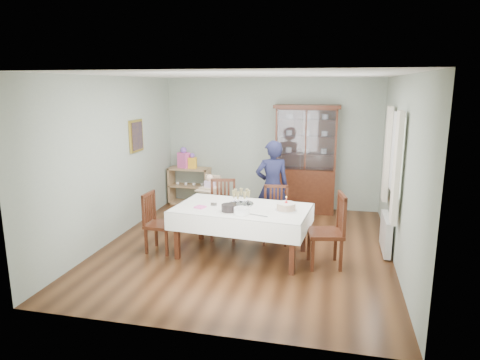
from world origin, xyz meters
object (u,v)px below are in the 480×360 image
(gift_bag_pink, at_px, (184,159))
(chair_far_left, at_px, (223,221))
(chair_far_right, at_px, (275,226))
(champagne_tray, at_px, (241,200))
(china_cabinet, at_px, (306,157))
(birthday_cake, at_px, (286,207))
(woman, at_px, (272,186))
(sideboard, at_px, (190,186))
(chair_end_right, at_px, (326,245))
(chair_end_left, at_px, (160,234))
(dining_table, at_px, (242,231))
(gift_bag_orange, at_px, (192,161))
(high_chair, at_px, (210,205))

(gift_bag_pink, bearing_deg, chair_far_left, -53.90)
(chair_far_right, distance_m, champagne_tray, 0.89)
(china_cabinet, bearing_deg, birthday_cake, -91.70)
(woman, bearing_deg, sideboard, -55.82)
(chair_far_left, distance_m, champagne_tray, 0.88)
(chair_end_right, relative_size, birthday_cake, 3.32)
(champagne_tray, bearing_deg, chair_end_left, -167.83)
(champagne_tray, relative_size, gift_bag_pink, 0.85)
(chair_far_left, distance_m, gift_bag_pink, 2.45)
(dining_table, distance_m, gift_bag_orange, 3.13)
(woman, relative_size, birthday_cake, 5.07)
(china_cabinet, bearing_deg, chair_end_right, -79.13)
(chair_end_left, xyz_separation_m, woman, (1.56, 1.35, 0.54))
(sideboard, bearing_deg, china_cabinet, -0.49)
(high_chair, bearing_deg, woman, 11.71)
(gift_bag_orange, bearing_deg, chair_far_left, -57.95)
(dining_table, xyz_separation_m, gift_bag_orange, (-1.67, 2.58, 0.56))
(china_cabinet, relative_size, chair_end_right, 2.04)
(chair_end_right, bearing_deg, gift_bag_pink, -142.39)
(china_cabinet, distance_m, chair_far_left, 2.40)
(birthday_cake, bearing_deg, chair_far_right, 109.69)
(chair_end_left, height_order, chair_end_right, chair_end_right)
(dining_table, relative_size, birthday_cake, 6.54)
(chair_far_right, distance_m, high_chair, 1.47)
(china_cabinet, height_order, chair_end_right, china_cabinet)
(dining_table, height_order, gift_bag_pink, gift_bag_pink)
(chair_far_right, relative_size, woman, 0.57)
(china_cabinet, distance_m, gift_bag_orange, 2.42)
(dining_table, distance_m, chair_far_left, 0.85)
(high_chair, bearing_deg, chair_end_right, -17.68)
(gift_bag_orange, bearing_deg, champagne_tray, -56.26)
(sideboard, bearing_deg, gift_bag_pink, -169.86)
(dining_table, distance_m, champagne_tray, 0.47)
(chair_end_left, bearing_deg, woman, -46.50)
(chair_far_right, xyz_separation_m, gift_bag_pink, (-2.28, 1.92, 0.72))
(woman, xyz_separation_m, high_chair, (-1.17, 0.08, -0.44))
(china_cabinet, xyz_separation_m, high_chair, (-1.64, -1.27, -0.75))
(chair_far_right, distance_m, woman, 0.79)
(chair_end_right, distance_m, champagne_tray, 1.43)
(china_cabinet, relative_size, chair_end_left, 2.33)
(chair_far_left, xyz_separation_m, woman, (0.76, 0.54, 0.52))
(high_chair, height_order, gift_bag_pink, gift_bag_pink)
(gift_bag_pink, height_order, gift_bag_orange, gift_bag_pink)
(chair_end_left, relative_size, chair_end_right, 0.87)
(chair_far_left, bearing_deg, sideboard, 110.75)
(dining_table, height_order, birthday_cake, birthday_cake)
(woman, bearing_deg, china_cabinet, -131.01)
(champagne_tray, distance_m, gift_bag_orange, 2.93)
(champagne_tray, bearing_deg, gift_bag_orange, 123.74)
(woman, height_order, gift_bag_pink, woman)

